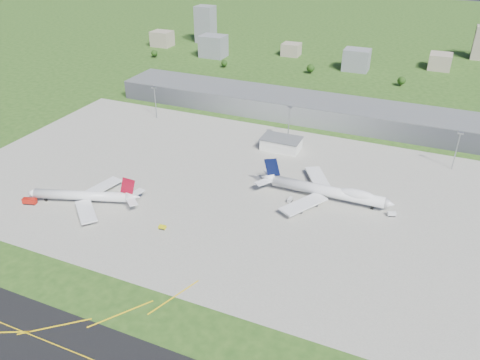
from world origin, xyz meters
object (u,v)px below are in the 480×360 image
at_px(van_white_far, 392,214).
at_px(airliner_red_twin, 85,196).
at_px(fire_truck, 30,201).
at_px(tug_yellow, 162,227).
at_px(van_white_near, 290,200).
at_px(airliner_blue_quad, 327,191).

bearing_deg(van_white_far, airliner_red_twin, 176.47).
xyz_separation_m(fire_truck, tug_yellow, (81.22, 8.68, -0.75)).
relative_size(airliner_red_twin, van_white_near, 13.40).
xyz_separation_m(airliner_blue_quad, van_white_near, (-18.37, -10.50, -4.41)).
xyz_separation_m(fire_truck, van_white_near, (133.87, 59.95, -0.52)).
height_order(airliner_blue_quad, van_white_near, airliner_blue_quad).
relative_size(fire_truck, van_white_far, 1.65).
distance_m(airliner_red_twin, van_white_far, 169.35).
distance_m(fire_truck, van_white_far, 200.54).
relative_size(tug_yellow, van_white_near, 0.84).
height_order(tug_yellow, van_white_near, van_white_near).
xyz_separation_m(airliner_red_twin, fire_truck, (-28.48, -13.15, -3.04)).
bearing_deg(airliner_blue_quad, tug_yellow, -139.23).
bearing_deg(airliner_red_twin, van_white_far, -179.51).
bearing_deg(van_white_near, tug_yellow, 140.13).
bearing_deg(van_white_far, van_white_near, 165.75).
bearing_deg(airliner_red_twin, tug_yellow, 156.83).
xyz_separation_m(airliner_red_twin, van_white_far, (160.26, 54.62, -3.56)).
distance_m(van_white_near, van_white_far, 55.42).
relative_size(tug_yellow, van_white_far, 0.80).
height_order(airliner_red_twin, van_white_near, airliner_red_twin).
xyz_separation_m(airliner_blue_quad, van_white_far, (36.50, -2.69, -4.41)).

